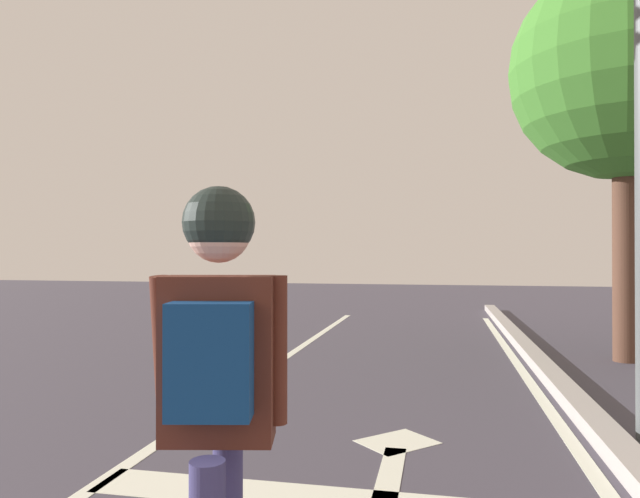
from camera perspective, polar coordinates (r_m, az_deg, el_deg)
name	(u,v)px	position (r m, az deg, el deg)	size (l,w,h in m)	color
lane_line_center	(125,465)	(4.54, -18.75, -19.68)	(0.12, 20.00, 0.01)	silver
lane_arrow_stem	(388,484)	(4.05, 6.75, -22.14)	(0.16, 1.40, 0.01)	silver
lane_arrow_head	(397,442)	(4.85, 7.68, -18.43)	(0.56, 0.44, 0.01)	silver
skater	(218,367)	(1.97, -10.12, -11.49)	(0.45, 0.62, 1.64)	#3E3A6E
roadside_tree	(625,70)	(9.37, 27.98, 15.41)	(3.10, 3.10, 5.62)	brown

